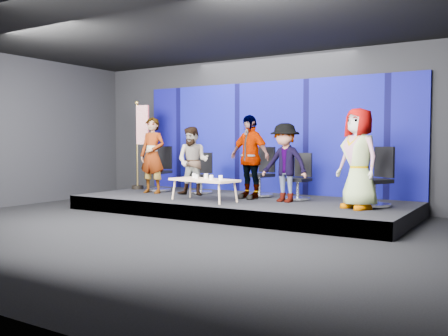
{
  "coord_description": "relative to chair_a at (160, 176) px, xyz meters",
  "views": [
    {
      "loc": [
        5.26,
        -6.56,
        1.49
      ],
      "look_at": [
        -0.33,
        2.4,
        0.94
      ],
      "focal_mm": 40.0,
      "sensor_mm": 36.0,
      "label": 1
    }
  ],
  "objects": [
    {
      "name": "ground",
      "position": [
        2.44,
        -2.84,
        -0.66
      ],
      "size": [
        10.0,
        10.0,
        0.0
      ],
      "primitive_type": "plane",
      "color": "black",
      "rests_on": "ground"
    },
    {
      "name": "room_walls",
      "position": [
        2.44,
        -2.84,
        1.77
      ],
      "size": [
        10.02,
        8.02,
        3.51
      ],
      "color": "black",
      "rests_on": "ground"
    },
    {
      "name": "riser",
      "position": [
        2.44,
        -0.34,
        -0.51
      ],
      "size": [
        7.0,
        3.0,
        0.3
      ],
      "primitive_type": "cube",
      "color": "black",
      "rests_on": "ground"
    },
    {
      "name": "backdrop",
      "position": [
        2.44,
        1.11,
        0.94
      ],
      "size": [
        7.0,
        0.08,
        2.6
      ],
      "primitive_type": "cube",
      "color": "#090756",
      "rests_on": "riser"
    },
    {
      "name": "chair_a",
      "position": [
        0.0,
        0.0,
        0.0
      ],
      "size": [
        0.66,
        0.66,
        1.09
      ],
      "rotation": [
        0.0,
        0.0,
        0.08
      ],
      "color": "silver",
      "rests_on": "riser"
    },
    {
      "name": "panelist_a",
      "position": [
        0.17,
        -0.47,
        0.52
      ],
      "size": [
        0.67,
        0.47,
        1.76
      ],
      "primitive_type": "imported",
      "rotation": [
        0.0,
        0.0,
        0.08
      ],
      "color": "black",
      "rests_on": "riser"
    },
    {
      "name": "chair_b",
      "position": [
        1.16,
        0.11,
        -0.05
      ],
      "size": [
        0.64,
        0.64,
        0.94
      ],
      "rotation": [
        0.0,
        0.0,
        0.23
      ],
      "color": "silver",
      "rests_on": "riser"
    },
    {
      "name": "panelist_b",
      "position": [
        1.26,
        -0.39,
        0.41
      ],
      "size": [
        0.86,
        0.73,
        1.53
      ],
      "primitive_type": "imported",
      "rotation": [
        0.0,
        0.0,
        0.23
      ],
      "color": "black",
      "rests_on": "riser"
    },
    {
      "name": "chair_c",
      "position": [
        2.64,
        0.24,
        -0.0
      ],
      "size": [
        0.74,
        0.74,
        1.08
      ],
      "rotation": [
        0.0,
        0.0,
        -0.24
      ],
      "color": "silver",
      "rests_on": "riser"
    },
    {
      "name": "panelist_c",
      "position": [
        2.63,
        -0.27,
        0.52
      ],
      "size": [
        1.1,
        0.66,
        1.75
      ],
      "primitive_type": "imported",
      "rotation": [
        0.0,
        0.0,
        -0.24
      ],
      "color": "black",
      "rests_on": "riser"
    },
    {
      "name": "chair_d",
      "position": [
        3.6,
        0.09,
        -0.04
      ],
      "size": [
        0.61,
        0.61,
        0.96
      ],
      "rotation": [
        0.0,
        0.0,
        -0.13
      ],
      "color": "silver",
      "rests_on": "riser"
    },
    {
      "name": "panelist_d",
      "position": [
        3.5,
        -0.4,
        0.42
      ],
      "size": [
        1.08,
        0.71,
        1.56
      ],
      "primitive_type": "imported",
      "rotation": [
        0.0,
        0.0,
        -0.13
      ],
      "color": "black",
      "rests_on": "riser"
    },
    {
      "name": "chair_e",
      "position": [
        5.25,
        -0.17,
        0.01
      ],
      "size": [
        0.85,
        0.85,
        1.1
      ],
      "rotation": [
        0.0,
        0.0,
        -0.51
      ],
      "color": "silver",
      "rests_on": "riser"
    },
    {
      "name": "panelist_e",
      "position": [
        5.05,
        -0.64,
        0.54
      ],
      "size": [
        1.04,
        0.92,
        1.79
      ],
      "primitive_type": "imported",
      "rotation": [
        0.0,
        0.0,
        -0.51
      ],
      "color": "black",
      "rests_on": "riser"
    },
    {
      "name": "coffee_table",
      "position": [
        2.05,
        -1.11,
        0.05
      ],
      "size": [
        1.53,
        0.85,
        0.45
      ],
      "rotation": [
        0.0,
        0.0,
        -0.17
      ],
      "color": "tan",
      "rests_on": "riser"
    },
    {
      "name": "mug_a",
      "position": [
        1.7,
        -0.96,
        0.13
      ],
      "size": [
        0.08,
        0.08,
        0.09
      ],
      "primitive_type": "cylinder",
      "color": "silver",
      "rests_on": "coffee_table"
    },
    {
      "name": "mug_b",
      "position": [
        1.88,
        -1.14,
        0.13
      ],
      "size": [
        0.07,
        0.07,
        0.09
      ],
      "primitive_type": "cylinder",
      "color": "silver",
      "rests_on": "coffee_table"
    },
    {
      "name": "mug_c",
      "position": [
        2.03,
        -1.0,
        0.14
      ],
      "size": [
        0.09,
        0.09,
        0.1
      ],
      "primitive_type": "cylinder",
      "color": "silver",
      "rests_on": "coffee_table"
    },
    {
      "name": "mug_d",
      "position": [
        2.31,
        -1.24,
        0.14
      ],
      "size": [
        0.08,
        0.08,
        0.09
      ],
      "primitive_type": "cylinder",
      "color": "silver",
      "rests_on": "coffee_table"
    },
    {
      "name": "mug_e",
      "position": [
        2.48,
        -1.17,
        0.13
      ],
      "size": [
        0.08,
        0.08,
        0.09
      ],
      "primitive_type": "cylinder",
      "color": "silver",
      "rests_on": "coffee_table"
    },
    {
      "name": "flag_stand",
      "position": [
        -0.7,
        0.11,
        0.82
      ],
      "size": [
        0.51,
        0.3,
        2.22
      ],
      "rotation": [
        0.0,
        0.0,
        0.08
      ],
      "color": "black",
      "rests_on": "riser"
    }
  ]
}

